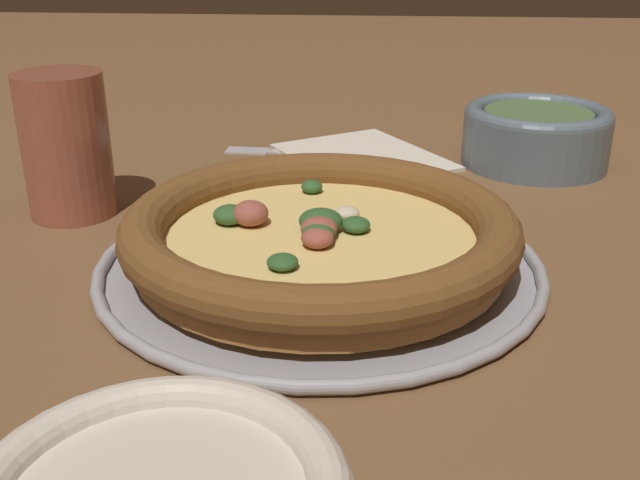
{
  "coord_description": "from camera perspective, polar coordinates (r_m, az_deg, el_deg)",
  "views": [
    {
      "loc": [
        0.48,
        0.04,
        0.23
      ],
      "look_at": [
        0.0,
        0.0,
        0.02
      ],
      "focal_mm": 42.0,
      "sensor_mm": 36.0,
      "label": 1
    }
  ],
  "objects": [
    {
      "name": "fork",
      "position": [
        0.8,
        -1.63,
        6.74
      ],
      "size": [
        0.03,
        0.18,
        0.0
      ],
      "rotation": [
        0.0,
        0.0,
        4.66
      ],
      "color": "#B7B7BC",
      "rests_on": "ground_plane"
    },
    {
      "name": "drinking_cup",
      "position": [
        0.65,
        -18.78,
        6.83
      ],
      "size": [
        0.07,
        0.07,
        0.12
      ],
      "color": "brown",
      "rests_on": "ground_plane"
    },
    {
      "name": "pizza",
      "position": [
        0.52,
        -0.03,
        0.57
      ],
      "size": [
        0.28,
        0.28,
        0.04
      ],
      "color": "#A86B33",
      "rests_on": "pizza_tray"
    },
    {
      "name": "bowl_far",
      "position": [
        0.78,
        16.14,
        7.84
      ],
      "size": [
        0.14,
        0.14,
        0.06
      ],
      "color": "slate",
      "rests_on": "ground_plane"
    },
    {
      "name": "napkin",
      "position": [
        0.78,
        3.29,
        6.47
      ],
      "size": [
        0.21,
        0.2,
        0.01
      ],
      "rotation": [
        0.0,
        0.0,
        0.58
      ],
      "color": "beige",
      "rests_on": "ground_plane"
    },
    {
      "name": "ground_plane",
      "position": [
        0.53,
        0.0,
        -2.32
      ],
      "size": [
        3.0,
        3.0,
        0.0
      ],
      "primitive_type": "plane",
      "color": "brown"
    },
    {
      "name": "pizza_tray",
      "position": [
        0.53,
        0.0,
        -1.86
      ],
      "size": [
        0.31,
        0.31,
        0.01
      ],
      "color": "#9E9EA3",
      "rests_on": "ground_plane"
    }
  ]
}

